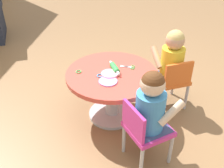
# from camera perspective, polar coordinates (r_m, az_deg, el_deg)

# --- Properties ---
(ground_plane) EXTENTS (10.00, 10.00, 0.00)m
(ground_plane) POSITION_cam_1_polar(r_m,az_deg,el_deg) (2.59, -0.00, -6.54)
(ground_plane) COLOR olive
(craft_table) EXTENTS (0.81, 0.81, 0.47)m
(craft_table) POSITION_cam_1_polar(r_m,az_deg,el_deg) (2.38, -0.00, -0.14)
(craft_table) COLOR silver
(craft_table) RESTS_ON ground
(child_chair_left) EXTENTS (0.42, 0.42, 0.54)m
(child_chair_left) POSITION_cam_1_polar(r_m,az_deg,el_deg) (2.00, 6.92, -9.63)
(child_chair_left) COLOR #B7B7BC
(child_chair_left) RESTS_ON ground
(seated_child_left) EXTENTS (0.42, 0.44, 0.51)m
(seated_child_left) POSITION_cam_1_polar(r_m,az_deg,el_deg) (1.88, 8.40, -4.17)
(seated_child_left) COLOR #3F4772
(seated_child_left) RESTS_ON ground
(child_chair_right) EXTENTS (0.40, 0.40, 0.54)m
(child_chair_right) POSITION_cam_1_polar(r_m,az_deg,el_deg) (2.59, 12.62, 0.91)
(child_chair_right) COLOR #B7B7BC
(child_chair_right) RESTS_ON ground
(seated_child_right) EXTENTS (0.43, 0.39, 0.51)m
(seated_child_right) POSITION_cam_1_polar(r_m,az_deg,el_deg) (2.51, 12.81, 5.73)
(seated_child_right) COLOR #3F4772
(seated_child_right) RESTS_ON ground
(rolling_pin) EXTENTS (0.22, 0.12, 0.05)m
(rolling_pin) POSITION_cam_1_polar(r_m,az_deg,el_deg) (2.34, 0.57, 3.47)
(rolling_pin) COLOR green
(rolling_pin) RESTS_ON craft_table
(craft_scissors) EXTENTS (0.08, 0.14, 0.01)m
(craft_scissors) POSITION_cam_1_polar(r_m,az_deg,el_deg) (2.40, 3.83, 3.63)
(craft_scissors) COLOR silver
(craft_scissors) RESTS_ON craft_table
(playdough_blob_0) EXTENTS (0.15, 0.15, 0.01)m
(playdough_blob_0) POSITION_cam_1_polar(r_m,az_deg,el_deg) (2.19, -0.85, 0.59)
(playdough_blob_0) COLOR #CC99E5
(playdough_blob_0) RESTS_ON craft_table
(playdough_blob_1) EXTENTS (0.15, 0.15, 0.02)m
(playdough_blob_1) POSITION_cam_1_polar(r_m,az_deg,el_deg) (2.28, -0.50, 2.14)
(playdough_blob_1) COLOR pink
(playdough_blob_1) RESTS_ON craft_table
(cookie_cutter_0) EXTENTS (0.06, 0.06, 0.01)m
(cookie_cutter_0) POSITION_cam_1_polar(r_m,az_deg,el_deg) (2.27, -2.60, 1.80)
(cookie_cutter_0) COLOR #3F99D8
(cookie_cutter_0) RESTS_ON craft_table
(cookie_cutter_1) EXTENTS (0.05, 0.05, 0.01)m
(cookie_cutter_1) POSITION_cam_1_polar(r_m,az_deg,el_deg) (2.34, -7.15, 2.64)
(cookie_cutter_1) COLOR #4CB259
(cookie_cutter_1) RESTS_ON craft_table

